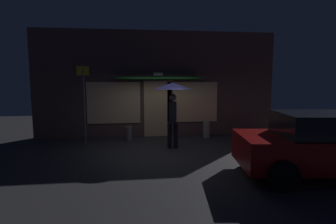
{
  "coord_description": "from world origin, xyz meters",
  "views": [
    {
      "loc": [
        -0.94,
        -8.31,
        2.27
      ],
      "look_at": [
        0.15,
        0.26,
        1.2
      ],
      "focal_mm": 28.72,
      "sensor_mm": 36.0,
      "label": 1
    }
  ],
  "objects_px": {
    "parked_car": "(329,145)",
    "street_sign_post": "(84,100)",
    "sidewalk_bollard_2": "(207,130)",
    "sidewalk_bollard": "(129,134)",
    "person_with_umbrella": "(173,96)"
  },
  "relations": [
    {
      "from": "sidewalk_bollard_2",
      "to": "person_with_umbrella",
      "type": "bearing_deg",
      "value": -137.62
    },
    {
      "from": "street_sign_post",
      "to": "sidewalk_bollard_2",
      "type": "bearing_deg",
      "value": 7.87
    },
    {
      "from": "person_with_umbrella",
      "to": "parked_car",
      "type": "xyz_separation_m",
      "value": [
        3.21,
        -3.04,
        -0.97
      ]
    },
    {
      "from": "parked_car",
      "to": "street_sign_post",
      "type": "height_order",
      "value": "street_sign_post"
    },
    {
      "from": "street_sign_post",
      "to": "sidewalk_bollard",
      "type": "height_order",
      "value": "street_sign_post"
    },
    {
      "from": "parked_car",
      "to": "sidewalk_bollard_2",
      "type": "height_order",
      "value": "parked_car"
    },
    {
      "from": "person_with_umbrella",
      "to": "parked_car",
      "type": "relative_size",
      "value": 0.5
    },
    {
      "from": "parked_car",
      "to": "street_sign_post",
      "type": "distance_m",
      "value": 7.27
    },
    {
      "from": "sidewalk_bollard_2",
      "to": "sidewalk_bollard",
      "type": "bearing_deg",
      "value": -177.53
    },
    {
      "from": "parked_car",
      "to": "sidewalk_bollard",
      "type": "height_order",
      "value": "parked_car"
    },
    {
      "from": "street_sign_post",
      "to": "parked_car",
      "type": "bearing_deg",
      "value": -31.97
    },
    {
      "from": "person_with_umbrella",
      "to": "sidewalk_bollard_2",
      "type": "distance_m",
      "value": 2.53
    },
    {
      "from": "parked_car",
      "to": "sidewalk_bollard_2",
      "type": "distance_m",
      "value": 4.77
    },
    {
      "from": "person_with_umbrella",
      "to": "street_sign_post",
      "type": "xyz_separation_m",
      "value": [
        -2.92,
        0.79,
        -0.17
      ]
    },
    {
      "from": "sidewalk_bollard",
      "to": "parked_car",
      "type": "bearing_deg",
      "value": -42.8
    }
  ]
}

